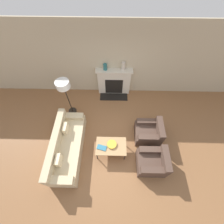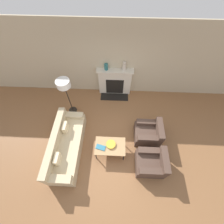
{
  "view_description": "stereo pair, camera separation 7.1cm",
  "coord_description": "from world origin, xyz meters",
  "px_view_note": "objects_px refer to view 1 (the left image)",
  "views": [
    {
      "loc": [
        -0.03,
        -1.81,
        4.82
      ],
      "look_at": [
        -0.1,
        1.16,
        0.45
      ],
      "focal_mm": 24.0,
      "sensor_mm": 36.0,
      "label": 1
    },
    {
      "loc": [
        0.04,
        -1.81,
        4.82
      ],
      "look_at": [
        -0.1,
        1.16,
        0.45
      ],
      "focal_mm": 24.0,
      "sensor_mm": 36.0,
      "label": 2
    }
  ],
  "objects_px": {
    "armchair_far": "(149,132)",
    "bowl": "(112,144)",
    "armchair_near": "(153,162)",
    "floor_lamp": "(64,87)",
    "book": "(102,148)",
    "mantel_vase_left": "(105,67)",
    "coffee_table": "(111,146)",
    "couch": "(67,147)",
    "mantel_vase_center_left": "(123,66)",
    "fireplace": "(114,82)"
  },
  "relations": [
    {
      "from": "armchair_far",
      "to": "bowl",
      "type": "relative_size",
      "value": 2.89
    },
    {
      "from": "armchair_near",
      "to": "armchair_far",
      "type": "relative_size",
      "value": 1.0
    },
    {
      "from": "armchair_near",
      "to": "floor_lamp",
      "type": "distance_m",
      "value": 3.6
    },
    {
      "from": "book",
      "to": "mantel_vase_left",
      "type": "bearing_deg",
      "value": 104.34
    },
    {
      "from": "armchair_near",
      "to": "coffee_table",
      "type": "xyz_separation_m",
      "value": [
        -1.26,
        0.41,
        0.12
      ]
    },
    {
      "from": "couch",
      "to": "mantel_vase_center_left",
      "type": "height_order",
      "value": "mantel_vase_center_left"
    },
    {
      "from": "coffee_table",
      "to": "bowl",
      "type": "distance_m",
      "value": 0.08
    },
    {
      "from": "coffee_table",
      "to": "floor_lamp",
      "type": "bearing_deg",
      "value": 134.42
    },
    {
      "from": "coffee_table",
      "to": "book",
      "type": "xyz_separation_m",
      "value": [
        -0.28,
        -0.06,
        0.05
      ]
    },
    {
      "from": "fireplace",
      "to": "bowl",
      "type": "distance_m",
      "value": 2.57
    },
    {
      "from": "bowl",
      "to": "floor_lamp",
      "type": "xyz_separation_m",
      "value": [
        -1.57,
        1.54,
        0.87
      ]
    },
    {
      "from": "armchair_far",
      "to": "book",
      "type": "height_order",
      "value": "armchair_far"
    },
    {
      "from": "coffee_table",
      "to": "mantel_vase_center_left",
      "type": "relative_size",
      "value": 2.87
    },
    {
      "from": "armchair_near",
      "to": "mantel_vase_center_left",
      "type": "relative_size",
      "value": 2.59
    },
    {
      "from": "couch",
      "to": "mantel_vase_center_left",
      "type": "relative_size",
      "value": 6.91
    },
    {
      "from": "floor_lamp",
      "to": "mantel_vase_center_left",
      "type": "distance_m",
      "value": 2.18
    },
    {
      "from": "armchair_far",
      "to": "mantel_vase_center_left",
      "type": "relative_size",
      "value": 2.59
    },
    {
      "from": "fireplace",
      "to": "book",
      "type": "height_order",
      "value": "fireplace"
    },
    {
      "from": "coffee_table",
      "to": "mantel_vase_center_left",
      "type": "bearing_deg",
      "value": 81.95
    },
    {
      "from": "armchair_near",
      "to": "bowl",
      "type": "bearing_deg",
      "value": -110.07
    },
    {
      "from": "armchair_far",
      "to": "bowl",
      "type": "xyz_separation_m",
      "value": [
        -1.24,
        -0.53,
        0.19
      ]
    },
    {
      "from": "mantel_vase_center_left",
      "to": "bowl",
      "type": "bearing_deg",
      "value": -97.72
    },
    {
      "from": "armchair_far",
      "to": "coffee_table",
      "type": "xyz_separation_m",
      "value": [
        -1.26,
        -0.57,
        0.12
      ]
    },
    {
      "from": "bowl",
      "to": "mantel_vase_center_left",
      "type": "distance_m",
      "value": 2.74
    },
    {
      "from": "couch",
      "to": "book",
      "type": "bearing_deg",
      "value": -93.4
    },
    {
      "from": "armchair_near",
      "to": "mantel_vase_center_left",
      "type": "distance_m",
      "value": 3.33
    },
    {
      "from": "armchair_far",
      "to": "mantel_vase_center_left",
      "type": "xyz_separation_m",
      "value": [
        -0.89,
        2.05,
        1.07
      ]
    },
    {
      "from": "floor_lamp",
      "to": "mantel_vase_left",
      "type": "distance_m",
      "value": 1.64
    },
    {
      "from": "armchair_far",
      "to": "book",
      "type": "relative_size",
      "value": 2.68
    },
    {
      "from": "armchair_near",
      "to": "mantel_vase_center_left",
      "type": "bearing_deg",
      "value": -163.69
    },
    {
      "from": "coffee_table",
      "to": "armchair_near",
      "type": "bearing_deg",
      "value": -18.19
    },
    {
      "from": "floor_lamp",
      "to": "bowl",
      "type": "bearing_deg",
      "value": -44.49
    },
    {
      "from": "fireplace",
      "to": "armchair_near",
      "type": "height_order",
      "value": "fireplace"
    },
    {
      "from": "fireplace",
      "to": "armchair_near",
      "type": "xyz_separation_m",
      "value": [
        1.21,
        -3.02,
        -0.29
      ]
    },
    {
      "from": "fireplace",
      "to": "mantel_vase_left",
      "type": "bearing_deg",
      "value": 177.53
    },
    {
      "from": "armchair_far",
      "to": "bowl",
      "type": "bearing_deg",
      "value": -66.92
    },
    {
      "from": "mantel_vase_center_left",
      "to": "armchair_near",
      "type": "bearing_deg",
      "value": -73.69
    },
    {
      "from": "armchair_near",
      "to": "book",
      "type": "xyz_separation_m",
      "value": [
        -1.54,
        0.35,
        0.17
      ]
    },
    {
      "from": "coffee_table",
      "to": "mantel_vase_left",
      "type": "distance_m",
      "value": 2.78
    },
    {
      "from": "fireplace",
      "to": "bowl",
      "type": "xyz_separation_m",
      "value": [
        -0.03,
        -2.56,
        -0.1
      ]
    },
    {
      "from": "armchair_near",
      "to": "bowl",
      "type": "xyz_separation_m",
      "value": [
        -1.24,
        0.45,
        0.19
      ]
    },
    {
      "from": "coffee_table",
      "to": "couch",
      "type": "bearing_deg",
      "value": 179.9
    },
    {
      "from": "mantel_vase_left",
      "to": "mantel_vase_center_left",
      "type": "xyz_separation_m",
      "value": [
        0.64,
        0.0,
        0.05
      ]
    },
    {
      "from": "bowl",
      "to": "mantel_vase_left",
      "type": "bearing_deg",
      "value": 96.52
    },
    {
      "from": "fireplace",
      "to": "mantel_vase_left",
      "type": "relative_size",
      "value": 5.93
    },
    {
      "from": "mantel_vase_center_left",
      "to": "armchair_far",
      "type": "bearing_deg",
      "value": -66.63
    },
    {
      "from": "armchair_near",
      "to": "fireplace",
      "type": "bearing_deg",
      "value": -158.21
    },
    {
      "from": "coffee_table",
      "to": "floor_lamp",
      "type": "distance_m",
      "value": 2.4
    },
    {
      "from": "fireplace",
      "to": "armchair_far",
      "type": "bearing_deg",
      "value": -59.39
    },
    {
      "from": "coffee_table",
      "to": "book",
      "type": "height_order",
      "value": "book"
    }
  ]
}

